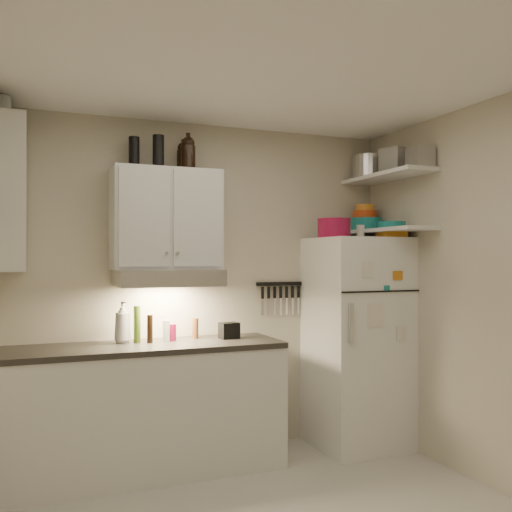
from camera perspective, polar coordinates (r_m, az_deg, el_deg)
name	(u,v)px	position (r m, az deg, el deg)	size (l,w,h in m)	color
ceiling	(275,63)	(3.31, 1.92, 18.73)	(3.20, 3.00, 0.02)	white
back_wall	(198,288)	(4.56, -5.80, -3.16)	(3.20, 0.02, 2.60)	beige
right_wall	(500,294)	(4.07, 23.18, -3.51)	(0.02, 3.00, 2.60)	beige
base_cabinet	(136,413)	(4.27, -11.95, -15.07)	(2.10, 0.60, 0.88)	silver
countertop	(136,348)	(4.18, -11.95, -8.95)	(2.10, 0.62, 0.04)	#2D2A26
upper_cabinet	(166,219)	(4.32, -8.98, 3.64)	(0.80, 0.33, 0.75)	silver
range_hood	(168,278)	(4.25, -8.79, -2.16)	(0.76, 0.46, 0.12)	silver
fridge	(357,342)	(4.80, 10.07, -8.42)	(0.70, 0.68, 1.70)	white
shelf_hi	(387,176)	(4.79, 12.98, 7.77)	(0.30, 0.95, 0.03)	silver
shelf_lo	(387,230)	(4.75, 12.98, 2.51)	(0.30, 0.95, 0.03)	silver
knife_strip	(280,284)	(4.78, 2.38, -2.79)	(0.42, 0.02, 0.03)	black
dutch_oven	(334,228)	(4.62, 7.80, 2.79)	(0.26, 0.26, 0.15)	maroon
book_stack	(391,233)	(4.71, 13.39, 2.27)	(0.18, 0.23, 0.08)	orange
spice_jar	(361,232)	(4.77, 10.41, 2.42)	(0.06, 0.06, 0.11)	silver
stock_pot	(369,168)	(5.10, 11.24, 8.64)	(0.29, 0.29, 0.21)	silver
tin_a	(395,162)	(4.80, 13.74, 9.16)	(0.20, 0.18, 0.20)	#AAAAAD
tin_b	(420,158)	(4.56, 16.10, 9.40)	(0.16, 0.16, 0.16)	#AAAAAD
bowl_teal	(367,224)	(4.99, 11.00, 3.15)	(0.26, 0.26, 0.10)	#167D7D
bowl_orange	(365,215)	(5.00, 10.83, 4.10)	(0.21, 0.21, 0.06)	#C63F12
bowl_yellow	(365,208)	(5.01, 10.83, 4.75)	(0.16, 0.16, 0.05)	orange
plates	(392,225)	(4.72, 13.42, 3.03)	(0.22, 0.22, 0.05)	#167D7D
growler_a	(183,157)	(4.46, -7.31, 9.84)	(0.10, 0.10, 0.23)	black
growler_b	(188,153)	(4.40, -6.80, 10.20)	(0.11, 0.11, 0.26)	black
thermos_a	(158,152)	(4.34, -9.74, 10.24)	(0.08, 0.08, 0.24)	black
thermos_b	(134,152)	(4.36, -12.09, 10.09)	(0.08, 0.08, 0.23)	black
side_jar	(2,107)	(4.19, -24.05, 13.43)	(0.11, 0.11, 0.14)	silver
soap_bottle	(122,320)	(4.26, -13.21, -6.22)	(0.13, 0.13, 0.34)	silver
pepper_mill	(195,328)	(4.41, -6.10, -7.20)	(0.05, 0.05, 0.16)	brown
oil_bottle	(137,324)	(4.25, -11.80, -6.70)	(0.05, 0.05, 0.27)	#466519
vinegar_bottle	(150,329)	(4.23, -10.56, -7.17)	(0.04, 0.04, 0.20)	black
clear_bottle	(166,331)	(4.29, -8.97, -7.40)	(0.05, 0.05, 0.16)	silver
red_jar	(172,332)	(4.32, -8.40, -7.56)	(0.06, 0.06, 0.12)	maroon
caddy	(229,331)	(4.39, -2.71, -7.46)	(0.14, 0.10, 0.12)	black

